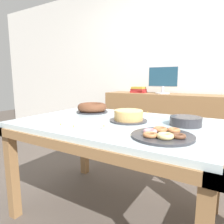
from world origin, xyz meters
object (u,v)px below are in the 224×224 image
Objects in this scene: cake_golden_bundt at (92,108)px; tealight_near_front at (74,128)px; computer_monitor at (163,80)px; cake_chocolate_round at (128,116)px; tealight_centre at (125,111)px; tealight_right_edge at (61,126)px; tealight_left_edge at (148,114)px; plate_stack at (186,121)px; tealight_near_cakes at (104,127)px; book_stack at (138,90)px; pastry_platter at (162,135)px.

tealight_near_front is (0.30, -0.59, -0.03)m from cake_golden_bundt.
cake_chocolate_round is (0.20, -1.47, -0.26)m from computer_monitor.
tealight_near_front is (0.03, -0.76, 0.00)m from tealight_centre.
tealight_right_edge is at bearing -125.66° from cake_chocolate_round.
plate_stack is at bearing -33.95° from tealight_left_edge.
cake_golden_bundt is 0.66m from tealight_near_cakes.
book_stack is 1.29m from cake_golden_bundt.
tealight_centre is (0.27, 0.17, -0.03)m from cake_golden_bundt.
tealight_left_edge is (-0.37, 0.25, -0.02)m from plate_stack.
pastry_platter is 8.46× the size of tealight_near_front.
tealight_centre is at bearing 92.37° from tealight_near_front.
tealight_centre is (-0.24, 0.03, 0.00)m from tealight_left_edge.
pastry_platter is 8.46× the size of tealight_left_edge.
tealight_centre and tealight_near_front have the same top height.
tealight_near_cakes is (0.17, -1.76, -0.29)m from computer_monitor.
cake_golden_bundt reaches higher than plate_stack.
tealight_left_edge is at bearing 117.63° from pastry_platter.
tealight_centre is at bearing 105.66° from tealight_near_cakes.
tealight_left_edge and tealight_near_cakes have the same top height.
plate_stack is at bearing 35.28° from tealight_right_edge.
tealight_near_cakes is at bearing -46.88° from cake_golden_bundt.
plate_stack is 5.25× the size of tealight_right_edge.
book_stack reaches higher than tealight_centre.
plate_stack reaches higher than tealight_right_edge.
tealight_left_edge is (0.22, -1.15, -0.29)m from computer_monitor.
tealight_centre is at bearing 32.31° from cake_golden_bundt.
computer_monitor is 2.02× the size of plate_stack.
cake_chocolate_round reaches higher than tealight_right_edge.
pastry_platter is at bearing -29.75° from cake_golden_bundt.
tealight_right_edge and tealight_near_front have the same top height.
pastry_platter is (0.82, -0.47, -0.03)m from cake_golden_bundt.
pastry_platter is at bearing -72.83° from computer_monitor.
computer_monitor is at bearing 101.08° from tealight_left_edge.
computer_monitor is 1.54m from plate_stack.
pastry_platter reaches higher than tealight_near_cakes.
cake_golden_bundt reaches higher than tealight_near_front.
tealight_left_edge is (0.59, -1.15, -0.14)m from book_stack.
tealight_near_cakes is 1.00× the size of tealight_near_front.
cake_golden_bundt is 7.36× the size of tealight_left_edge.
cake_golden_bundt reaches higher than cake_chocolate_round.
computer_monitor reaches higher than book_stack.
pastry_platter is (0.91, -1.75, -0.14)m from book_stack.
book_stack is 1.30m from tealight_left_edge.
cake_golden_bundt is at bearing 133.12° from tealight_near_cakes.
book_stack is 1.58m from cake_chocolate_round.
tealight_left_edge and tealight_centre have the same top height.
pastry_platter is 0.84m from tealight_centre.
tealight_near_front is at bearing -87.63° from tealight_centre.
tealight_right_edge is at bearing -81.61° from book_stack.
tealight_near_cakes is at bearing -84.46° from computer_monitor.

